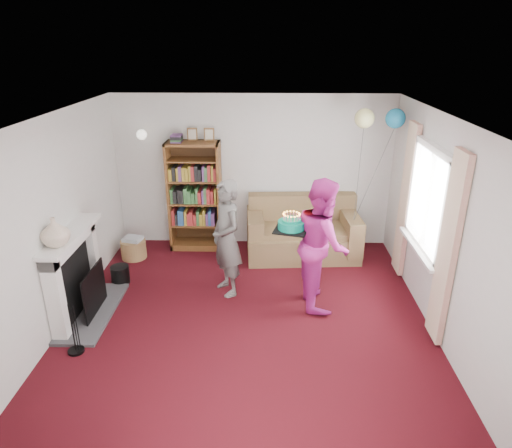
{
  "coord_description": "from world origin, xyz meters",
  "views": [
    {
      "loc": [
        0.25,
        -4.74,
        3.28
      ],
      "look_at": [
        0.1,
        0.6,
        1.1
      ],
      "focal_mm": 32.0,
      "sensor_mm": 36.0,
      "label": 1
    }
  ],
  "objects_px": {
    "bookcase": "(195,197)",
    "sofa": "(302,233)",
    "person_striped": "(227,238)",
    "birthday_cake": "(291,225)",
    "person_magenta": "(322,243)"
  },
  "relations": [
    {
      "from": "bookcase",
      "to": "sofa",
      "type": "xyz_separation_m",
      "value": [
        1.75,
        -0.23,
        -0.53
      ]
    },
    {
      "from": "person_striped",
      "to": "birthday_cake",
      "type": "distance_m",
      "value": 0.93
    },
    {
      "from": "bookcase",
      "to": "person_striped",
      "type": "distance_m",
      "value": 1.63
    },
    {
      "from": "person_striped",
      "to": "birthday_cake",
      "type": "height_order",
      "value": "person_striped"
    },
    {
      "from": "sofa",
      "to": "person_striped",
      "type": "height_order",
      "value": "person_striped"
    },
    {
      "from": "bookcase",
      "to": "person_magenta",
      "type": "distance_m",
      "value": 2.56
    },
    {
      "from": "person_striped",
      "to": "birthday_cake",
      "type": "relative_size",
      "value": 4.01
    },
    {
      "from": "sofa",
      "to": "person_magenta",
      "type": "relative_size",
      "value": 1.03
    },
    {
      "from": "bookcase",
      "to": "person_striped",
      "type": "bearing_deg",
      "value": -66.68
    },
    {
      "from": "person_striped",
      "to": "person_magenta",
      "type": "relative_size",
      "value": 0.94
    },
    {
      "from": "sofa",
      "to": "person_magenta",
      "type": "height_order",
      "value": "person_magenta"
    },
    {
      "from": "birthday_cake",
      "to": "person_striped",
      "type": "bearing_deg",
      "value": 162.68
    },
    {
      "from": "sofa",
      "to": "birthday_cake",
      "type": "xyz_separation_m",
      "value": [
        -0.27,
        -1.53,
        0.77
      ]
    },
    {
      "from": "sofa",
      "to": "person_magenta",
      "type": "bearing_deg",
      "value": -88.72
    },
    {
      "from": "bookcase",
      "to": "sofa",
      "type": "distance_m",
      "value": 1.85
    }
  ]
}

